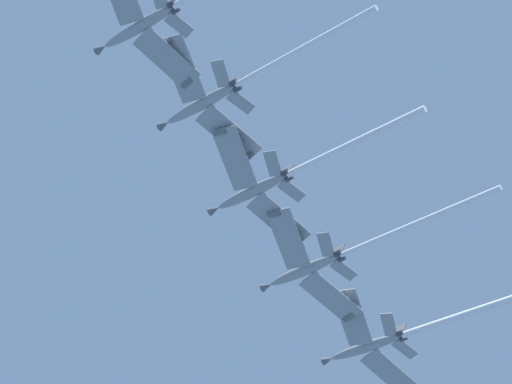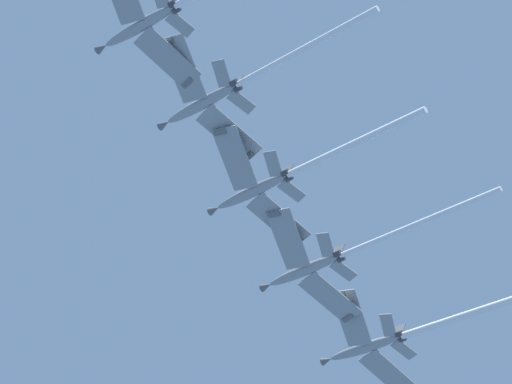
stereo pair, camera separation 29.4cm
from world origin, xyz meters
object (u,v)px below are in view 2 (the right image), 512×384
(jet_centre, at_px, (280,178))
(jet_far_right, at_px, (406,334))
(jet_far_left, at_px, (175,6))
(jet_inner_left, at_px, (226,91))
(jet_inner_right, at_px, (328,261))

(jet_centre, relative_size, jet_far_right, 0.86)
(jet_far_left, height_order, jet_far_right, jet_far_left)
(jet_far_left, height_order, jet_centre, jet_far_left)
(jet_centre, bearing_deg, jet_inner_left, -21.56)
(jet_inner_left, distance_m, jet_centre, 13.73)
(jet_inner_right, distance_m, jet_far_right, 15.86)
(jet_centre, xyz_separation_m, jet_far_right, (-25.55, 13.69, -0.51))
(jet_centre, distance_m, jet_inner_right, 13.42)
(jet_far_left, bearing_deg, jet_far_right, 155.39)
(jet_inner_left, bearing_deg, jet_centre, 158.44)
(jet_inner_left, bearing_deg, jet_far_left, -19.74)
(jet_centre, height_order, jet_inner_right, jet_centre)
(jet_far_left, relative_size, jet_far_right, 0.94)
(jet_inner_left, relative_size, jet_centre, 1.01)
(jet_inner_right, height_order, jet_far_right, jet_far_right)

